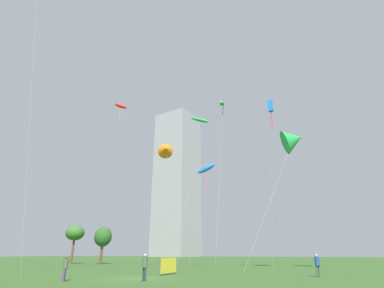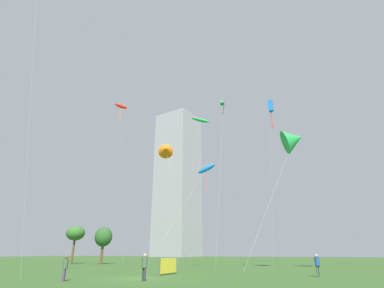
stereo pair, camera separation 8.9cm
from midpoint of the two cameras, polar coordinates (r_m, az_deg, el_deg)
ground at (r=24.36m, az=-10.56°, el=-24.67°), size 280.00×280.00×0.00m
person_standing_0 at (r=22.11m, az=-9.43°, el=-22.51°), size 0.39×0.39×1.77m
person_standing_1 at (r=27.57m, az=23.41°, el=-20.84°), size 0.38×0.38×1.73m
person_standing_2 at (r=23.32m, az=-23.83°, el=-21.21°), size 0.37×0.37×1.66m
kite_flying_1 at (r=39.59m, az=2.79°, el=-4.93°), size 8.22×3.89×13.45m
kite_flying_2 at (r=40.14m, az=15.16°, el=7.08°), size 2.59×5.13×20.97m
kite_flying_3 at (r=65.51m, az=6.05°, el=8.03°), size 1.73×11.95×33.96m
kite_flying_4 at (r=56.46m, az=1.56°, el=4.75°), size 7.00×2.33×27.05m
kite_flying_5 at (r=52.44m, az=-5.28°, el=-1.13°), size 6.09×3.16×20.72m
kite_flying_6 at (r=39.35m, az=19.26°, el=0.77°), size 7.74×8.63×17.28m
kite_flying_8 at (r=51.37m, az=-13.94°, el=7.26°), size 3.76×8.48×26.19m
park_tree_0 at (r=56.09m, az=-17.20°, el=-17.14°), size 3.03×3.03×6.19m
park_tree_2 at (r=58.56m, az=-22.14°, el=-16.00°), size 3.26×3.26×6.51m
distant_highrise_0 at (r=160.99m, az=-2.99°, el=-7.37°), size 22.59×22.13×77.66m
event_banner at (r=28.10m, az=-4.74°, el=-22.78°), size 0.20×3.04×1.45m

